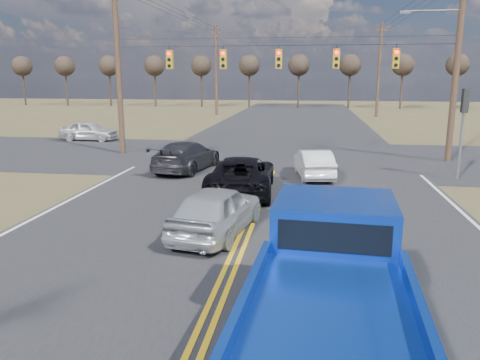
# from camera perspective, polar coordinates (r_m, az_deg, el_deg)

# --- Properties ---
(ground) EXTENTS (160.00, 160.00, 0.00)m
(ground) POSITION_cam_1_polar(r_m,az_deg,el_deg) (9.01, -3.86, -16.84)
(ground) COLOR brown
(ground) RESTS_ON ground
(road_main) EXTENTS (14.00, 120.00, 0.02)m
(road_main) POSITION_cam_1_polar(r_m,az_deg,el_deg) (18.29, 2.79, -1.44)
(road_main) COLOR #28282B
(road_main) RESTS_ON ground
(road_cross) EXTENTS (120.00, 12.00, 0.02)m
(road_cross) POSITION_cam_1_polar(r_m,az_deg,el_deg) (26.10, 4.55, 2.77)
(road_cross) COLOR #28282B
(road_cross) RESTS_ON ground
(signal_gantry) EXTENTS (19.60, 4.83, 10.00)m
(signal_gantry) POSITION_cam_1_polar(r_m,az_deg,el_deg) (25.49, 5.87, 13.95)
(signal_gantry) COLOR #473323
(signal_gantry) RESTS_ON ground
(utility_poles) EXTENTS (19.60, 58.32, 10.00)m
(utility_poles) POSITION_cam_1_polar(r_m,az_deg,el_deg) (24.74, 4.60, 14.39)
(utility_poles) COLOR #473323
(utility_poles) RESTS_ON ground
(treeline) EXTENTS (87.00, 117.80, 7.40)m
(treeline) POSITION_cam_1_polar(r_m,az_deg,el_deg) (34.69, 5.79, 14.62)
(treeline) COLOR #33261C
(treeline) RESTS_ON ground
(pickup_truck) EXTENTS (2.77, 6.30, 2.32)m
(pickup_truck) POSITION_cam_1_polar(r_m,az_deg,el_deg) (7.49, 11.04, -13.80)
(pickup_truck) COLOR black
(pickup_truck) RESTS_ON ground
(silver_suv) EXTENTS (2.38, 4.42, 1.43)m
(silver_suv) POSITION_cam_1_polar(r_m,az_deg,el_deg) (13.29, -2.85, -3.65)
(silver_suv) COLOR #AAAEB2
(silver_suv) RESTS_ON ground
(black_suv) EXTENTS (2.65, 5.27, 1.43)m
(black_suv) POSITION_cam_1_polar(r_m,az_deg,el_deg) (17.95, 0.18, 0.65)
(black_suv) COLOR black
(black_suv) RESTS_ON ground
(white_car_queue) EXTENTS (1.92, 3.98, 1.26)m
(white_car_queue) POSITION_cam_1_polar(r_m,az_deg,el_deg) (21.05, 8.97, 2.03)
(white_car_queue) COLOR white
(white_car_queue) RESTS_ON ground
(dgrey_car_queue) EXTENTS (2.71, 5.07, 1.40)m
(dgrey_car_queue) POSITION_cam_1_polar(r_m,az_deg,el_deg) (22.45, -6.52, 2.94)
(dgrey_car_queue) COLOR #2C2B30
(dgrey_car_queue) RESTS_ON ground
(cross_car_west) EXTENTS (1.76, 4.07, 1.37)m
(cross_car_west) POSITION_cam_1_polar(r_m,az_deg,el_deg) (34.44, -17.94, 5.73)
(cross_car_west) COLOR silver
(cross_car_west) RESTS_ON ground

